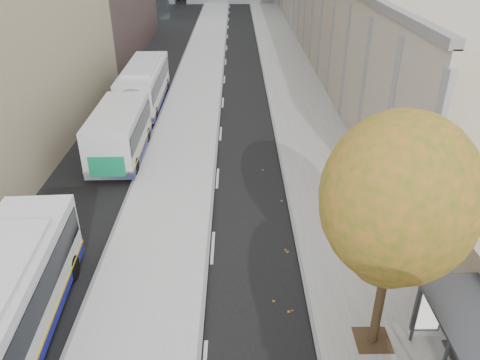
{
  "coord_description": "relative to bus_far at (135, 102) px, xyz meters",
  "views": [
    {
      "loc": [
        -0.68,
        2.49,
        11.54
      ],
      "look_at": [
        -0.52,
        19.19,
        2.5
      ],
      "focal_mm": 35.0,
      "sensor_mm": 36.0,
      "label": 1
    }
  ],
  "objects": [
    {
      "name": "bus_platform",
      "position": [
        3.35,
        3.25,
        -1.47
      ],
      "size": [
        4.25,
        150.0,
        0.15
      ],
      "primitive_type": "cube",
      "color": "#AAAAAA",
      "rests_on": "ground"
    },
    {
      "name": "sidewalk",
      "position": [
        11.35,
        3.25,
        -1.51
      ],
      "size": [
        4.75,
        150.0,
        0.08
      ],
      "primitive_type": "cube",
      "color": "gray",
      "rests_on": "ground"
    },
    {
      "name": "tree_c",
      "position": [
        10.83,
        -18.75,
        3.7
      ],
      "size": [
        4.2,
        4.2,
        7.28
      ],
      "color": "black",
      "rests_on": "sidewalk"
    },
    {
      "name": "bus_far",
      "position": [
        0.0,
        0.0,
        0.0
      ],
      "size": [
        2.79,
        17.04,
        2.83
      ],
      "rotation": [
        0.0,
        0.0,
        0.02
      ],
      "color": "silver",
      "rests_on": "ground"
    },
    {
      "name": "distant_car",
      "position": [
        -0.86,
        9.13,
        -0.95
      ],
      "size": [
        2.46,
        3.77,
        1.19
      ],
      "primitive_type": "imported",
      "rotation": [
        0.0,
        0.0,
        0.33
      ],
      "color": "silver",
      "rests_on": "ground"
    }
  ]
}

